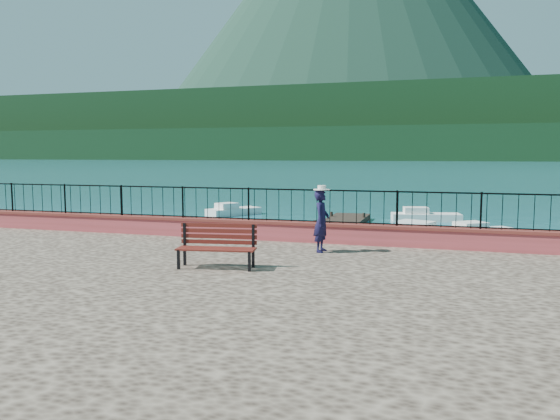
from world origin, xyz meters
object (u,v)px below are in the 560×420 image
Objects in this scene: boat_3 at (234,209)px; boat_4 at (426,214)px; park_bench at (217,255)px; person at (322,221)px; boat_1 at (429,231)px; boat_0 at (178,238)px; boat_2 at (480,230)px.

boat_3 is 0.89× the size of boat_4.
park_bench is 3.29m from person.
boat_3 is (-11.90, 6.47, 0.00)m from boat_1.
park_bench reaches higher than boat_0.
park_bench is at bearing -150.16° from boat_2.
boat_4 is at bearing -53.65° from boat_3.
boat_4 is (11.49, 0.41, 0.00)m from boat_3.
person is 17.88m from boat_4.
person is 0.47× the size of boat_2.
park_bench is 0.49× the size of boat_4.
person is at bearing -52.59° from boat_0.
boat_1 is (9.62, 5.14, 0.00)m from boat_0.
boat_1 is (2.44, 10.81, -1.62)m from person.
boat_2 and boat_4 have the same top height.
person is 0.49× the size of boat_3.
person is at bearing -116.99° from boat_3.
boat_1 and boat_3 have the same top height.
person reaches higher than boat_0.
boat_3 is (-9.46, 17.28, -1.62)m from person.
boat_0 and boat_4 have the same top height.
park_bench is 10.00m from boat_0.
boat_2 is 1.04× the size of boat_3.
person is 0.47× the size of boat_0.
park_bench is 0.55× the size of boat_3.
boat_1 is 1.28× the size of boat_3.
boat_4 is at bearing 77.09° from boat_2.
boat_3 and boat_4 have the same top height.
boat_2 is (4.60, 11.73, -1.62)m from person.
boat_0 and boat_1 have the same top height.
park_bench is at bearing -112.70° from boat_4.
boat_0 is 1.00× the size of boat_2.
boat_0 is at bearing -139.51° from boat_4.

